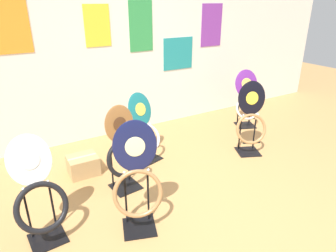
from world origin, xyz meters
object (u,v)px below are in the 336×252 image
Objects in this scene: toilet_seat_display_woodgrain at (123,152)px; toilet_seat_display_navy_moon at (137,180)px; toilet_seat_display_teal_sax at (145,129)px; storage_box at (83,165)px; toilet_seat_display_purple_note at (247,99)px; toilet_seat_display_jazz_black at (251,119)px; toilet_seat_display_white_plain at (39,197)px.

toilet_seat_display_navy_moon is at bearing -102.68° from toilet_seat_display_woodgrain.
toilet_seat_display_teal_sax is 0.83m from storage_box.
toilet_seat_display_teal_sax is (-1.85, -0.17, -0.03)m from toilet_seat_display_purple_note.
toilet_seat_display_teal_sax is at bearing -174.70° from toilet_seat_display_purple_note.
toilet_seat_display_navy_moon is 3.03× the size of storage_box.
toilet_seat_display_purple_note is (2.47, 1.26, -0.06)m from toilet_seat_display_navy_moon.
toilet_seat_display_purple_note reaches higher than toilet_seat_display_teal_sax.
toilet_seat_display_jazz_black is 2.85× the size of storage_box.
toilet_seat_display_purple_note is (0.62, 0.70, -0.04)m from toilet_seat_display_jazz_black.
toilet_seat_display_navy_moon is at bearing -152.97° from toilet_seat_display_purple_note.
toilet_seat_display_navy_moon is 1.93m from toilet_seat_display_jazz_black.
toilet_seat_display_navy_moon reaches higher than toilet_seat_display_purple_note.
storage_box is at bearing 164.21° from toilet_seat_display_jazz_black.
toilet_seat_display_woodgrain is at bearing 21.30° from toilet_seat_display_white_plain.
toilet_seat_display_navy_moon is 1.19× the size of toilet_seat_display_teal_sax.
toilet_seat_display_jazz_black is (1.70, -0.07, 0.04)m from toilet_seat_display_woodgrain.
toilet_seat_display_purple_note is at bearing 48.57° from toilet_seat_display_jazz_black.
toilet_seat_display_navy_moon is 0.65m from toilet_seat_display_woodgrain.
toilet_seat_display_purple_note is at bearing 2.97° from storage_box.
storage_box is at bearing 56.02° from toilet_seat_display_white_plain.
toilet_seat_display_navy_moon reaches higher than toilet_seat_display_jazz_black.
toilet_seat_display_jazz_black reaches higher than toilet_seat_display_white_plain.
toilet_seat_display_woodgrain is at bearing 177.57° from toilet_seat_display_jazz_black.
toilet_seat_display_navy_moon is at bearing -163.28° from toilet_seat_display_jazz_black.
toilet_seat_display_teal_sax is at bearing -2.57° from storage_box.
toilet_seat_display_jazz_black is (2.57, 0.26, 0.05)m from toilet_seat_display_white_plain.
toilet_seat_display_jazz_black is at bearing -131.43° from toilet_seat_display_purple_note.
toilet_seat_display_jazz_black is (1.85, 0.55, -0.02)m from toilet_seat_display_navy_moon.
toilet_seat_display_white_plain is 1.05m from storage_box.
toilet_seat_display_navy_moon is at bearing -81.83° from storage_box.
toilet_seat_display_white_plain is at bearing -174.13° from toilet_seat_display_jazz_black.
toilet_seat_display_navy_moon is 1.09× the size of toilet_seat_display_woodgrain.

